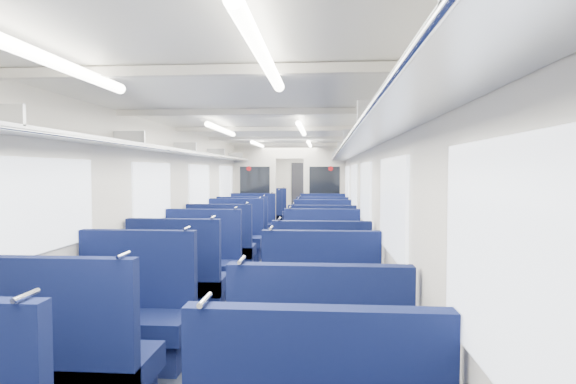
# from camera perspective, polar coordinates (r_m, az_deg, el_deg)

# --- Properties ---
(floor) EXTENTS (2.80, 18.00, 0.01)m
(floor) POSITION_cam_1_polar(r_m,az_deg,el_deg) (9.04, -1.11, -8.19)
(floor) COLOR black
(floor) RESTS_ON ground
(ceiling) EXTENTS (2.80, 18.00, 0.01)m
(ceiling) POSITION_cam_1_polar(r_m,az_deg,el_deg) (8.90, -1.12, 6.84)
(ceiling) COLOR white
(ceiling) RESTS_ON wall_left
(wall_left) EXTENTS (0.02, 18.00, 2.35)m
(wall_left) POSITION_cam_1_polar(r_m,az_deg,el_deg) (9.13, -9.89, -0.69)
(wall_left) COLOR beige
(wall_left) RESTS_ON floor
(dado_left) EXTENTS (0.03, 17.90, 0.70)m
(dado_left) POSITION_cam_1_polar(r_m,az_deg,el_deg) (9.21, -9.76, -5.82)
(dado_left) COLOR #11183B
(dado_left) RESTS_ON floor
(wall_right) EXTENTS (0.02, 18.00, 2.35)m
(wall_right) POSITION_cam_1_polar(r_m,az_deg,el_deg) (8.87, 7.93, -0.77)
(wall_right) COLOR beige
(wall_right) RESTS_ON floor
(dado_right) EXTENTS (0.03, 17.90, 0.70)m
(dado_right) POSITION_cam_1_polar(r_m,az_deg,el_deg) (8.95, 7.80, -6.05)
(dado_right) COLOR #11183B
(dado_right) RESTS_ON floor
(wall_far) EXTENTS (2.80, 0.02, 2.35)m
(wall_far) POSITION_cam_1_polar(r_m,az_deg,el_deg) (17.86, 1.65, 0.95)
(wall_far) COLOR beige
(wall_far) RESTS_ON floor
(luggage_rack_left) EXTENTS (0.36, 17.40, 0.18)m
(luggage_rack_left) POSITION_cam_1_polar(r_m,az_deg,el_deg) (9.08, -8.79, 4.34)
(luggage_rack_left) COLOR #B2B5BA
(luggage_rack_left) RESTS_ON wall_left
(luggage_rack_right) EXTENTS (0.36, 17.40, 0.18)m
(luggage_rack_right) POSITION_cam_1_polar(r_m,az_deg,el_deg) (8.85, 6.75, 4.40)
(luggage_rack_right) COLOR #B2B5BA
(luggage_rack_right) RESTS_ON wall_right
(windows) EXTENTS (2.78, 15.60, 0.75)m
(windows) POSITION_cam_1_polar(r_m,az_deg,el_deg) (8.43, -1.41, 0.75)
(windows) COLOR white
(windows) RESTS_ON wall_left
(ceiling_fittings) EXTENTS (2.70, 16.06, 0.11)m
(ceiling_fittings) POSITION_cam_1_polar(r_m,az_deg,el_deg) (8.64, -1.29, 6.56)
(ceiling_fittings) COLOR beige
(ceiling_fittings) RESTS_ON ceiling
(end_door) EXTENTS (0.75, 0.06, 2.00)m
(end_door) POSITION_cam_1_polar(r_m,az_deg,el_deg) (17.81, 1.64, 0.38)
(end_door) COLOR black
(end_door) RESTS_ON floor
(bulkhead) EXTENTS (2.80, 0.10, 2.35)m
(bulkhead) POSITION_cam_1_polar(r_m,az_deg,el_deg) (11.68, 0.20, 0.35)
(bulkhead) COLOR beige
(bulkhead) RESTS_ON floor
(seat_4) EXTENTS (1.07, 0.59, 1.19)m
(seat_4) POSITION_cam_1_polar(r_m,az_deg,el_deg) (3.60, -25.30, -19.28)
(seat_4) COLOR #0E1847
(seat_4) RESTS_ON floor
(seat_6) EXTENTS (1.07, 0.59, 1.19)m
(seat_6) POSITION_cam_1_polar(r_m,az_deg,el_deg) (4.47, -18.54, -14.80)
(seat_6) COLOR #0E1847
(seat_6) RESTS_ON floor
(seat_7) EXTENTS (1.07, 0.59, 1.19)m
(seat_7) POSITION_cam_1_polar(r_m,az_deg,el_deg) (4.23, 4.03, -15.71)
(seat_7) COLOR #0E1847
(seat_7) RESTS_ON floor
(seat_8) EXTENTS (1.07, 0.59, 1.19)m
(seat_8) POSITION_cam_1_polar(r_m,az_deg,el_deg) (5.64, -13.32, -11.07)
(seat_8) COLOR #0E1847
(seat_8) RESTS_ON floor
(seat_9) EXTENTS (1.07, 0.59, 1.19)m
(seat_9) POSITION_cam_1_polar(r_m,az_deg,el_deg) (5.29, 4.11, -11.95)
(seat_9) COLOR #0E1847
(seat_9) RESTS_ON floor
(seat_10) EXTENTS (1.07, 0.59, 1.19)m
(seat_10) POSITION_cam_1_polar(r_m,az_deg,el_deg) (6.61, -10.58, -9.03)
(seat_10) COLOR #0E1847
(seat_10) RESTS_ON floor
(seat_11) EXTENTS (1.07, 0.59, 1.19)m
(seat_11) POSITION_cam_1_polar(r_m,az_deg,el_deg) (6.54, 4.16, -9.12)
(seat_11) COLOR #0E1847
(seat_11) RESTS_ON floor
(seat_12) EXTENTS (1.07, 0.59, 1.19)m
(seat_12) POSITION_cam_1_polar(r_m,az_deg,el_deg) (7.81, -8.18, -7.21)
(seat_12) COLOR #0E1847
(seat_12) RESTS_ON floor
(seat_13) EXTENTS (1.07, 0.59, 1.19)m
(seat_13) POSITION_cam_1_polar(r_m,az_deg,el_deg) (7.53, 4.19, -7.56)
(seat_13) COLOR #0E1847
(seat_13) RESTS_ON floor
(seat_14) EXTENTS (1.07, 0.59, 1.19)m
(seat_14) POSITION_cam_1_polar(r_m,az_deg,el_deg) (8.98, -6.49, -5.91)
(seat_14) COLOR #0E1847
(seat_14) RESTS_ON floor
(seat_15) EXTENTS (1.07, 0.59, 1.19)m
(seat_15) POSITION_cam_1_polar(r_m,az_deg,el_deg) (8.62, 4.22, -6.26)
(seat_15) COLOR #0E1847
(seat_15) RESTS_ON floor
(seat_16) EXTENTS (1.07, 0.59, 1.19)m
(seat_16) POSITION_cam_1_polar(r_m,az_deg,el_deg) (9.89, -5.46, -5.12)
(seat_16) COLOR #0E1847
(seat_16) RESTS_ON floor
(seat_17) EXTENTS (1.07, 0.59, 1.19)m
(seat_17) POSITION_cam_1_polar(r_m,az_deg,el_deg) (9.77, 4.24, -5.21)
(seat_17) COLOR #0E1847
(seat_17) RESTS_ON floor
(seat_18) EXTENTS (1.07, 0.59, 1.19)m
(seat_18) POSITION_cam_1_polar(r_m,az_deg,el_deg) (11.07, -4.40, -4.29)
(seat_18) COLOR #0E1847
(seat_18) RESTS_ON floor
(seat_19) EXTENTS (1.07, 0.59, 1.19)m
(seat_19) POSITION_cam_1_polar(r_m,az_deg,el_deg) (10.90, 4.25, -4.40)
(seat_19) COLOR #0E1847
(seat_19) RESTS_ON floor
(seat_20) EXTENTS (1.07, 0.59, 1.19)m
(seat_20) POSITION_cam_1_polar(r_m,az_deg,el_deg) (13.14, -2.99, -3.19)
(seat_20) COLOR #0E1847
(seat_20) RESTS_ON floor
(seat_21) EXTENTS (1.07, 0.59, 1.19)m
(seat_21) POSITION_cam_1_polar(r_m,az_deg,el_deg) (13.00, 4.27, -3.26)
(seat_21) COLOR #0E1847
(seat_21) RESTS_ON floor
(seat_22) EXTENTS (1.07, 0.59, 1.19)m
(seat_22) POSITION_cam_1_polar(r_m,az_deg,el_deg) (14.29, -2.39, -2.72)
(seat_22) COLOR #0E1847
(seat_22) RESTS_ON floor
(seat_23) EXTENTS (1.07, 0.59, 1.19)m
(seat_23) POSITION_cam_1_polar(r_m,az_deg,el_deg) (14.14, 4.28, -2.79)
(seat_23) COLOR #0E1847
(seat_23) RESTS_ON floor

